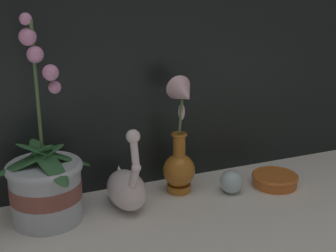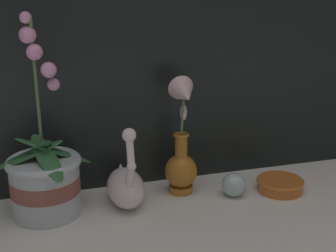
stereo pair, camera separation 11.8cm
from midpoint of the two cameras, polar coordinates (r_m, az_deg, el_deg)
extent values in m
plane|color=silver|center=(1.16, -0.33, -11.47)|extent=(2.80, 2.80, 0.00)
cylinder|color=#B2BCCC|center=(1.19, -17.45, -7.76)|extent=(0.17, 0.17, 0.15)
cylinder|color=brown|center=(1.18, -17.48, -7.44)|extent=(0.17, 0.17, 0.04)
torus|color=#B2BCCC|center=(1.16, -17.75, -4.86)|extent=(0.18, 0.18, 0.02)
cylinder|color=#4C6B3D|center=(1.11, -18.63, 3.55)|extent=(0.01, 0.02, 0.34)
ellipsoid|color=#2D6038|center=(1.16, -16.48, -3.51)|extent=(0.19, 0.09, 0.11)
ellipsoid|color=#2D6038|center=(1.18, -18.39, -3.36)|extent=(0.09, 0.17, 0.10)
ellipsoid|color=#2D6038|center=(1.15, -19.33, -4.00)|extent=(0.17, 0.05, 0.07)
ellipsoid|color=#2D6038|center=(1.13, -17.31, -4.27)|extent=(0.10, 0.19, 0.07)
sphere|color=#DB8EC6|center=(1.08, -20.09, 12.14)|extent=(0.03, 0.03, 0.03)
sphere|color=#DB8EC6|center=(1.08, -19.83, 10.17)|extent=(0.04, 0.04, 0.04)
sphere|color=#DB8EC6|center=(1.08, -18.97, 8.21)|extent=(0.04, 0.04, 0.04)
sphere|color=#DB8EC6|center=(1.07, -17.24, 6.21)|extent=(0.04, 0.04, 0.04)
sphere|color=#DB8EC6|center=(1.09, -16.69, 4.51)|extent=(0.03, 0.03, 0.03)
ellipsoid|color=white|center=(1.22, -7.88, -7.76)|extent=(0.10, 0.16, 0.09)
cone|color=white|center=(1.26, -8.59, -6.07)|extent=(0.05, 0.06, 0.07)
cylinder|color=white|center=(1.13, -7.19, -6.37)|extent=(0.02, 0.06, 0.08)
sphere|color=white|center=(1.10, -6.97, -5.14)|extent=(0.02, 0.02, 0.02)
cylinder|color=white|center=(1.10, -7.18, -3.24)|extent=(0.02, 0.04, 0.08)
sphere|color=white|center=(1.09, -7.38, -1.33)|extent=(0.03, 0.03, 0.03)
cylinder|color=#B26B23|center=(1.30, -1.28, -7.56)|extent=(0.07, 0.07, 0.02)
ellipsoid|color=#B26B23|center=(1.28, -1.30, -5.48)|extent=(0.09, 0.09, 0.09)
cylinder|color=#B26B23|center=(1.25, -1.32, -2.44)|extent=(0.03, 0.03, 0.06)
torus|color=#B26B23|center=(1.24, -1.33, -1.10)|extent=(0.04, 0.04, 0.01)
cylinder|color=#567A47|center=(1.22, -1.22, 0.97)|extent=(0.01, 0.02, 0.10)
cone|color=beige|center=(1.18, -0.93, 3.98)|extent=(0.07, 0.08, 0.08)
ellipsoid|color=beige|center=(1.22, -1.11, 1.69)|extent=(0.02, 0.02, 0.04)
sphere|color=silver|center=(1.29, 5.15, -6.84)|extent=(0.06, 0.06, 0.06)
cylinder|color=#C66628|center=(1.35, 10.46, -6.54)|extent=(0.12, 0.12, 0.03)
torus|color=#C66628|center=(1.35, 10.49, -6.10)|extent=(0.13, 0.13, 0.01)
camera|label=1|loc=(0.06, -92.86, -0.95)|focal=50.00mm
camera|label=2|loc=(0.06, 87.14, 0.95)|focal=50.00mm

